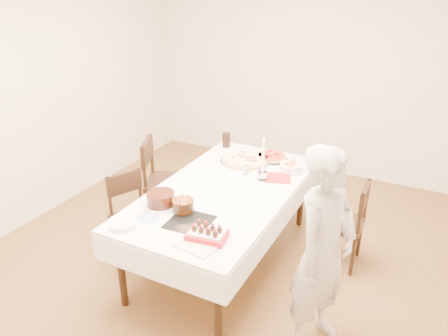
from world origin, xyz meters
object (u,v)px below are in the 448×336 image
at_px(chair_right_savory, 341,223).
at_px(birthday_cake, 183,202).
at_px(layer_cake, 161,199).
at_px(chair_left_savory, 168,182).
at_px(pizza_pepperoni, 271,157).
at_px(pasta_bowl, 291,167).
at_px(taper_candle, 263,159).
at_px(dining_table, 224,225).
at_px(cola_glass, 226,140).
at_px(pizza_white, 246,160).
at_px(person, 323,253).
at_px(chair_left_dessert, 136,218).
at_px(strawberry_box, 207,234).

xyz_separation_m(chair_right_savory, birthday_cake, (-1.07, -0.98, 0.43)).
height_order(layer_cake, birthday_cake, birthday_cake).
relative_size(chair_left_savory, birthday_cake, 5.51).
bearing_deg(chair_left_savory, chair_right_savory, 159.99).
bearing_deg(pizza_pepperoni, layer_cake, -108.45).
distance_m(pizza_pepperoni, pasta_bowl, 0.34).
height_order(pizza_pepperoni, taper_candle, taper_candle).
relative_size(dining_table, pizza_pepperoni, 6.30).
height_order(chair_left_savory, taper_candle, taper_candle).
relative_size(chair_right_savory, cola_glass, 5.20).
xyz_separation_m(taper_candle, birthday_cake, (-0.33, -0.85, -0.12)).
distance_m(dining_table, cola_glass, 1.13).
bearing_deg(chair_left_savory, pizza_white, 178.35).
relative_size(person, cola_glass, 9.67).
bearing_deg(pizza_white, pizza_pepperoni, 42.04).
bearing_deg(birthday_cake, pasta_bowl, 66.27).
bearing_deg(chair_left_dessert, chair_right_savory, -130.61).
relative_size(pasta_bowl, birthday_cake, 1.22).
bearing_deg(strawberry_box, pizza_pepperoni, 94.76).
height_order(chair_left_savory, pizza_white, chair_left_savory).
distance_m(chair_left_savory, taper_candle, 1.17).
height_order(pizza_white, pasta_bowl, pasta_bowl).
bearing_deg(layer_cake, birthday_cake, -1.23).
bearing_deg(layer_cake, pasta_bowl, 57.59).
relative_size(dining_table, pizza_white, 4.07).
bearing_deg(layer_cake, chair_right_savory, 36.90).
bearing_deg(pasta_bowl, chair_right_savory, -16.91).
distance_m(person, taper_candle, 1.26).
height_order(taper_candle, layer_cake, taper_candle).
bearing_deg(cola_glass, pizza_white, -36.99).
bearing_deg(chair_right_savory, layer_cake, -144.45).
bearing_deg(pasta_bowl, person, -61.44).
relative_size(cola_glass, strawberry_box, 0.56).
relative_size(chair_right_savory, pizza_white, 1.59).
xyz_separation_m(layer_cake, birthday_cake, (0.22, -0.00, 0.03)).
bearing_deg(chair_right_savory, birthday_cake, -139.05).
relative_size(cola_glass, layer_cake, 0.54).
xyz_separation_m(chair_left_savory, pizza_pepperoni, (0.96, 0.50, 0.29)).
xyz_separation_m(person, taper_candle, (-0.84, 0.93, 0.18)).
distance_m(dining_table, pizza_white, 0.77).
bearing_deg(layer_cake, strawberry_box, -23.52).
distance_m(pizza_white, layer_cake, 1.18).
xyz_separation_m(pizza_white, birthday_cake, (-0.02, -1.16, 0.07)).
bearing_deg(cola_glass, pizza_pepperoni, -8.52).
xyz_separation_m(taper_candle, strawberry_box, (0.03, -1.10, -0.17)).
height_order(dining_table, cola_glass, cola_glass).
bearing_deg(taper_candle, strawberry_box, -88.68).
height_order(chair_right_savory, birthday_cake, birthday_cake).
xyz_separation_m(pizza_white, pasta_bowl, (0.49, -0.01, 0.02)).
bearing_deg(chair_right_savory, dining_table, -155.45).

